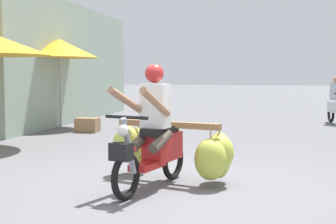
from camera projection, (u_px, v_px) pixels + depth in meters
name	position (u px, v px, depth m)	size (l,w,h in m)	color
ground_plane	(174.00, 187.00, 5.96)	(120.00, 120.00, 0.00)	slate
motorbike_main_loaded	(169.00, 145.00, 6.15)	(1.87, 1.95, 1.58)	black
motorbike_distant_ahead_left	(336.00, 105.00, 13.53)	(0.54, 1.61, 1.40)	black
shopfront_building	(33.00, 64.00, 14.74)	(3.29, 9.25, 3.57)	gray
market_umbrella_further_along	(59.00, 48.00, 12.50)	(2.09, 2.09, 2.40)	#99999E
produce_crate	(88.00, 125.00, 11.71)	(0.56, 0.40, 0.36)	olive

